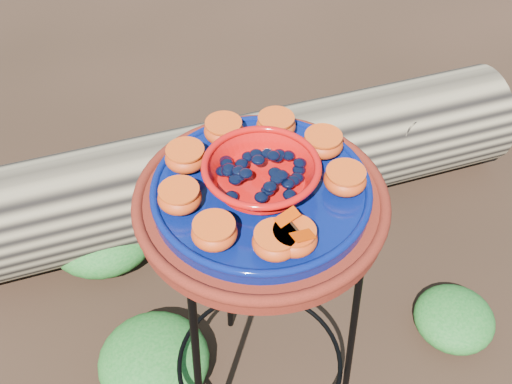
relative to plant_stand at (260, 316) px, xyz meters
name	(u,v)px	position (x,y,z in m)	size (l,w,h in m)	color
plant_stand	(260,316)	(0.00, 0.00, 0.00)	(0.44, 0.44, 0.70)	black
terracotta_saucer	(261,204)	(0.00, 0.00, 0.37)	(0.46, 0.46, 0.04)	#49170C
cobalt_plate	(261,192)	(0.00, 0.00, 0.40)	(0.39, 0.39, 0.03)	#000F42
red_bowl	(261,176)	(0.00, 0.00, 0.44)	(0.20, 0.20, 0.05)	red
glass_gems	(261,159)	(0.00, 0.00, 0.48)	(0.15, 0.15, 0.03)	black
orange_half_0	(294,238)	(0.00, -0.15, 0.43)	(0.08, 0.08, 0.04)	#AB180C
orange_half_1	(345,180)	(0.13, -0.06, 0.43)	(0.08, 0.08, 0.04)	#AB180C
orange_half_2	(323,144)	(0.14, 0.04, 0.43)	(0.08, 0.08, 0.04)	#AB180C
orange_half_3	(276,126)	(0.08, 0.12, 0.43)	(0.08, 0.08, 0.04)	#AB180C
orange_half_4	(224,131)	(-0.02, 0.15, 0.43)	(0.08, 0.08, 0.04)	#AB180C
orange_half_5	(186,158)	(-0.11, 0.10, 0.43)	(0.08, 0.08, 0.04)	#AB180C
orange_half_6	(180,198)	(-0.15, 0.01, 0.43)	(0.08, 0.08, 0.04)	#AB180C
orange_half_7	(214,233)	(-0.12, -0.09, 0.43)	(0.08, 0.08, 0.04)	#AB180C
orange_half_8	(275,242)	(-0.03, -0.14, 0.43)	(0.08, 0.08, 0.04)	#AB180C
butterfly	(295,227)	(0.00, -0.15, 0.46)	(0.08, 0.05, 0.01)	#C33000
driftwood_log	(242,168)	(0.20, 0.65, -0.18)	(1.79, 0.47, 0.33)	black
foliage_left	(154,359)	(-0.24, 0.15, -0.28)	(0.29, 0.29, 0.15)	#105417
foliage_right	(455,318)	(0.57, -0.03, -0.29)	(0.22, 0.22, 0.11)	#105417
foliage_back	(103,232)	(-0.27, 0.62, -0.27)	(0.33, 0.33, 0.17)	#105417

